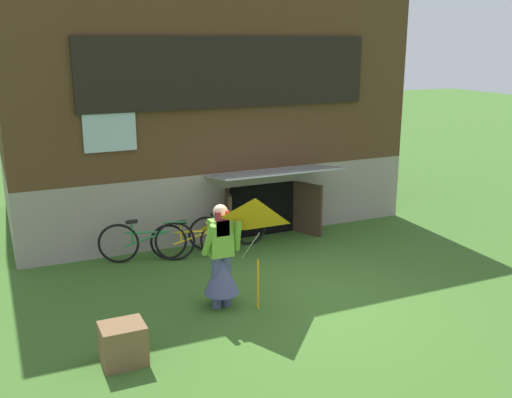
{
  "coord_description": "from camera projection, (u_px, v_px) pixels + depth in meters",
  "views": [
    {
      "loc": [
        -4.15,
        -7.3,
        3.82
      ],
      "look_at": [
        -0.25,
        1.3,
        1.27
      ],
      "focal_mm": 41.65,
      "sensor_mm": 36.0,
      "label": 1
    }
  ],
  "objects": [
    {
      "name": "bicycle_green",
      "position": [
        147.0,
        242.0,
        10.43
      ],
      "size": [
        1.63,
        0.55,
        0.77
      ],
      "rotation": [
        0.0,
        0.0,
        -0.31
      ],
      "color": "black",
      "rests_on": "ground_plane"
    },
    {
      "name": "bicycle_blue",
      "position": [
        228.0,
        230.0,
        11.17
      ],
      "size": [
        1.52,
        0.18,
        0.7
      ],
      "rotation": [
        0.0,
        0.0,
        -0.09
      ],
      "color": "black",
      "rests_on": "ground_plane"
    },
    {
      "name": "person",
      "position": [
        221.0,
        265.0,
        8.6
      ],
      "size": [
        0.61,
        0.52,
        1.56
      ],
      "rotation": [
        0.0,
        0.0,
        -0.06
      ],
      "color": "#474C75",
      "rests_on": "ground_plane"
    },
    {
      "name": "log_house",
      "position": [
        192.0,
        98.0,
        13.01
      ],
      "size": [
        7.92,
        5.6,
        5.13
      ],
      "color": "gray",
      "rests_on": "ground_plane"
    },
    {
      "name": "ground_plane",
      "position": [
        306.0,
        297.0,
        9.07
      ],
      "size": [
        60.0,
        60.0,
        0.0
      ],
      "primitive_type": "plane",
      "color": "#386023"
    },
    {
      "name": "kite",
      "position": [
        255.0,
        230.0,
        8.05
      ],
      "size": [
        1.1,
        1.06,
        1.65
      ],
      "color": "orange",
      "rests_on": "ground_plane"
    },
    {
      "name": "wooden_crate",
      "position": [
        123.0,
        344.0,
        7.18
      ],
      "size": [
        0.53,
        0.45,
        0.51
      ],
      "primitive_type": "cube",
      "color": "brown",
      "rests_on": "ground_plane"
    },
    {
      "name": "bicycle_yellow",
      "position": [
        193.0,
        240.0,
        10.62
      ],
      "size": [
        1.5,
        0.46,
        0.7
      ],
      "rotation": [
        0.0,
        0.0,
        -0.28
      ],
      "color": "black",
      "rests_on": "ground_plane"
    }
  ]
}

